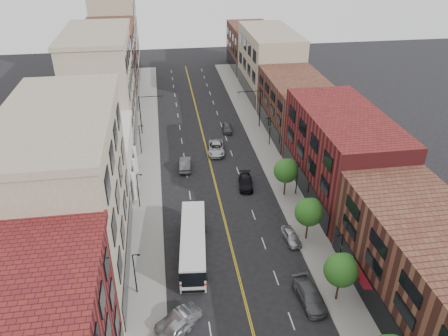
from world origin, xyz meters
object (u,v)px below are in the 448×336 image
car_parked_far (291,236)px  car_lane_behind (185,164)px  car_parked_mid (309,296)px  car_lane_b (216,148)px  car_angle_a (174,331)px  city_bus (193,242)px  car_lane_c (227,128)px  car_lane_a (246,182)px  car_angle_b (178,319)px

car_parked_far → car_lane_behind: size_ratio=0.81×
car_parked_mid → car_lane_b: car_lane_b is taller
car_angle_a → car_parked_far: 19.08m
car_angle_a → car_lane_behind: car_lane_behind is taller
car_parked_mid → car_lane_behind: (-10.57, 29.63, 0.02)m
car_parked_mid → car_parked_far: size_ratio=1.36×
city_bus → car_parked_far: city_bus is taller
car_parked_mid → car_lane_c: 42.66m
car_parked_mid → car_lane_b: size_ratio=0.91×
car_parked_mid → car_lane_b: 34.81m
car_lane_a → city_bus: bearing=-114.7°
car_angle_b → car_parked_far: size_ratio=1.16×
car_angle_a → car_angle_b: bearing=117.8°
car_parked_far → car_lane_c: 32.99m
car_parked_far → car_lane_b: 25.40m
city_bus → car_angle_a: city_bus is taller
car_angle_a → car_lane_a: (11.72, 25.26, -0.03)m
car_parked_far → car_parked_mid: bearing=-100.7°
car_parked_far → car_lane_b: car_lane_b is taller
car_parked_far → car_lane_b: size_ratio=0.67×
car_angle_a → car_angle_b: car_angle_b is taller
city_bus → car_lane_a: size_ratio=2.65×
city_bus → car_lane_a: bearing=62.9°
car_angle_b → car_lane_a: bearing=124.3°
city_bus → car_angle_a: bearing=-98.7°
car_lane_c → car_lane_b: bearing=-106.4°
city_bus → car_lane_b: city_bus is taller
car_angle_b → car_parked_far: bearing=96.4°
car_lane_behind → car_lane_a: size_ratio=1.00×
car_lane_behind → car_angle_a: bearing=88.3°
city_bus → car_lane_b: 26.25m
car_parked_mid → car_parked_far: 9.80m
car_parked_mid → car_lane_behind: 31.46m
car_lane_b → car_lane_c: size_ratio=1.40×
car_parked_mid → car_parked_far: car_parked_mid is taller
car_parked_mid → car_parked_far: (0.93, 9.75, -0.11)m
car_lane_behind → car_lane_b: size_ratio=0.83×
car_angle_b → car_lane_a: (11.27, 24.00, -0.05)m
car_parked_far → car_lane_b: (-5.90, 24.70, 0.14)m
car_parked_mid → car_lane_behind: size_ratio=1.10×
car_parked_far → car_lane_behind: bearing=114.8°
car_lane_a → car_lane_c: size_ratio=1.16×
car_parked_mid → car_lane_b: bearing=92.5°
car_lane_a → car_parked_far: bearing=-69.2°
car_lane_behind → car_lane_c: car_lane_behind is taller
city_bus → car_parked_mid: city_bus is taller
car_angle_a → car_lane_behind: bearing=131.9°
car_angle_b → car_lane_b: car_lane_b is taller
car_parked_far → car_lane_a: 13.56m
car_parked_mid → car_lane_b: (-4.97, 34.45, 0.04)m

